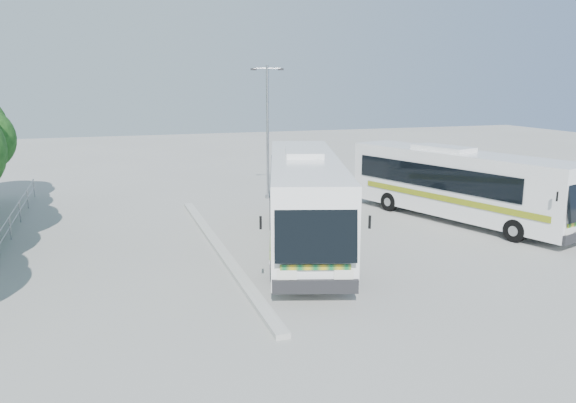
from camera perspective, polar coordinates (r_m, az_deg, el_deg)
name	(u,v)px	position (r m, az deg, el deg)	size (l,w,h in m)	color
ground	(293,259)	(20.25, 0.55, -5.89)	(100.00, 100.00, 0.00)	#999994
kerb_divider	(219,248)	(21.51, -7.02, -4.68)	(0.40, 16.00, 0.15)	#B2B2AD
railing	(1,234)	(23.21, -27.10, -3.00)	(0.06, 22.00, 1.00)	gray
coach_main	(305,198)	(21.58, 1.69, 0.40)	(5.94, 12.51, 3.42)	white
coach_adjacent	(458,183)	(26.55, 16.92, 1.77)	(5.66, 11.51, 3.16)	silver
lamppost	(268,126)	(30.12, -2.09, 7.65)	(1.69, 0.69, 7.09)	#999CA1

